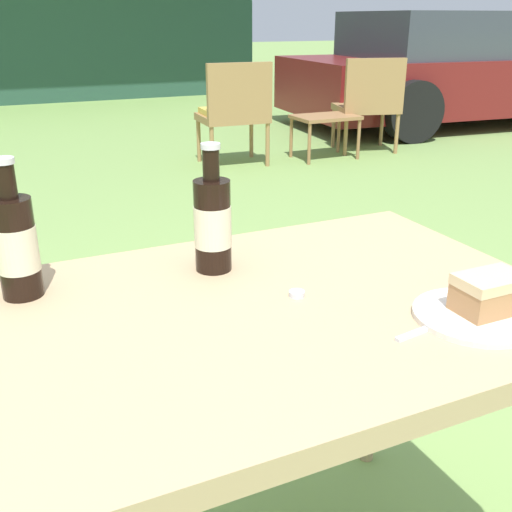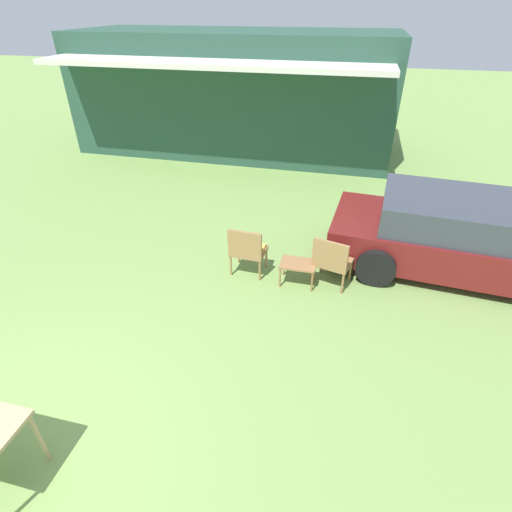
{
  "view_description": "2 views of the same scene",
  "coord_description": "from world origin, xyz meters",
  "views": [
    {
      "loc": [
        -0.43,
        -0.83,
        1.2
      ],
      "look_at": [
        0.0,
        0.1,
        0.79
      ],
      "focal_mm": 42.0,
      "sensor_mm": 36.0,
      "label": 1
    },
    {
      "loc": [
        3.02,
        -1.41,
        3.89
      ],
      "look_at": [
        1.91,
        3.12,
        0.9
      ],
      "focal_mm": 28.0,
      "sensor_mm": 36.0,
      "label": 2
    }
  ],
  "objects": [
    {
      "name": "patio_table",
      "position": [
        0.0,
        0.0,
        0.67
      ],
      "size": [
        0.99,
        0.71,
        0.74
      ],
      "color": "tan",
      "rests_on": "ground_plane"
    },
    {
      "name": "cake_on_plate",
      "position": [
        0.28,
        -0.19,
        0.77
      ],
      "size": [
        0.2,
        0.2,
        0.07
      ],
      "color": "silver",
      "rests_on": "patio_table"
    },
    {
      "name": "loose_bottle_cap",
      "position": [
        0.04,
        0.01,
        0.75
      ],
      "size": [
        0.03,
        0.03,
        0.01
      ],
      "color": "silver",
      "rests_on": "patio_table"
    },
    {
      "name": "garden_side_table",
      "position": [
        2.42,
        3.85,
        0.34
      ],
      "size": [
        0.56,
        0.39,
        0.39
      ],
      "color": "#996B42",
      "rests_on": "ground_plane"
    },
    {
      "name": "cola_bottle_far",
      "position": [
        -0.4,
        0.22,
        0.84
      ],
      "size": [
        0.07,
        0.07,
        0.25
      ],
      "color": "black",
      "rests_on": "patio_table"
    },
    {
      "name": "wicker_chair_cushioned",
      "position": [
        1.57,
        3.94,
        0.48
      ],
      "size": [
        0.58,
        0.48,
        0.87
      ],
      "rotation": [
        0.0,
        0.0,
        3.08
      ],
      "color": "#9E7547",
      "rests_on": "ground_plane"
    },
    {
      "name": "cola_bottle_near",
      "position": [
        -0.05,
        0.19,
        0.84
      ],
      "size": [
        0.07,
        0.07,
        0.25
      ],
      "color": "black",
      "rests_on": "patio_table"
    },
    {
      "name": "wicker_chair_plain",
      "position": [
        2.93,
        3.92,
        0.49
      ],
      "size": [
        0.65,
        0.58,
        0.87
      ],
      "rotation": [
        0.0,
        0.0,
        2.88
      ],
      "color": "#9E7547",
      "rests_on": "ground_plane"
    },
    {
      "name": "parked_car",
      "position": [
        4.98,
        4.92,
        0.62
      ],
      "size": [
        4.45,
        2.27,
        1.27
      ],
      "rotation": [
        0.0,
        0.0,
        -0.08
      ],
      "color": "maroon",
      "rests_on": "ground_plane"
    },
    {
      "name": "fork",
      "position": [
        0.2,
        -0.18,
        0.75
      ],
      "size": [
        0.19,
        0.04,
        0.01
      ],
      "color": "silver",
      "rests_on": "patio_table"
    }
  ]
}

